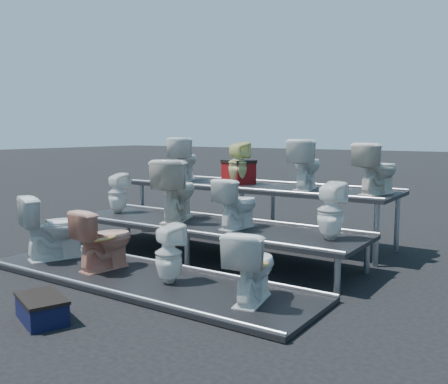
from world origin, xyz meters
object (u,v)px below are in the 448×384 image
Objects in this scene: toilet_0 at (55,227)px; toilet_8 at (184,159)px; toilet_4 at (118,193)px; toilet_9 at (238,163)px; toilet_11 at (377,169)px; step_stool at (42,310)px; toilet_6 at (237,203)px; toilet_3 at (252,265)px; red_crate at (239,173)px; toilet_2 at (169,254)px; toilet_1 at (104,239)px; toilet_5 at (176,190)px; toilet_7 at (331,211)px; toilet_10 at (305,164)px.

toilet_8 is (0.05, 2.60, 0.75)m from toilet_0.
toilet_9 is (1.34, 1.30, 0.43)m from toilet_4.
toilet_11 is 1.24× the size of step_stool.
toilet_6 reaches higher than toilet_4.
toilet_3 is 1.03× the size of toilet_11.
toilet_0 is at bearing -88.89° from red_crate.
toilet_2 is at bearing 101.77° from toilet_8.
toilet_6 is (1.95, 1.30, 0.31)m from toilet_0.
toilet_2 is 2.83m from toilet_9.
toilet_1 is 1.06× the size of toilet_11.
toilet_1 is at bearing -11.54° from toilet_3.
toilet_1 is 2.72m from toilet_9.
toilet_1 is at bearing 84.38° from toilet_8.
toilet_8 reaches higher than toilet_0.
toilet_5 is (1.14, 0.00, 0.13)m from toilet_4.
toilet_0 is 1.36× the size of toilet_4.
toilet_1 reaches higher than step_stool.
toilet_10 is at bearing -47.00° from toilet_7.
toilet_8 reaches higher than toilet_11.
toilet_11 is at bearing -104.58° from toilet_2.
toilet_1 is 1.38m from toilet_5.
toilet_9 reaches higher than toilet_5.
toilet_5 is at bearing -84.24° from toilet_1.
toilet_0 is 1.28× the size of toilet_6.
toilet_7 is at bearing 114.62° from toilet_10.
toilet_4 is (-3.14, 1.30, 0.35)m from toilet_3.
toilet_9 reaches higher than toilet_1.
toilet_0 is at bearing 7.69° from toilet_1.
toilet_4 is (-0.20, 1.30, 0.29)m from toilet_0.
toilet_10 is at bearing 16.81° from toilet_11.
toilet_4 reaches higher than toilet_3.
step_stool is at bearing 69.06° from toilet_10.
toilet_5 is at bearing 33.44° from toilet_10.
toilet_6 is 1.94m from toilet_11.
toilet_4 is at bearing -17.63° from toilet_2.
toilet_1 reaches higher than toilet_2.
step_stool is at bearing -60.55° from red_crate.
toilet_2 is at bearing 78.12° from toilet_11.
toilet_10 is at bearing -109.53° from toilet_0.
toilet_7 is at bearing -179.19° from toilet_4.
toilet_9 is at bearing -134.98° from toilet_4.
toilet_3 is 3.42m from toilet_4.
toilet_5 is at bearing -104.12° from toilet_0.
toilet_4 is 2.84m from toilet_10.
toilet_10 reaches higher than toilet_11.
toilet_1 is 0.84× the size of toilet_5.
toilet_6 is 0.94× the size of toilet_11.
step_stool is (1.51, -3.96, -1.13)m from toilet_8.
toilet_6 is at bearing -179.19° from toilet_4.
toilet_3 is 1.10× the size of toilet_6.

